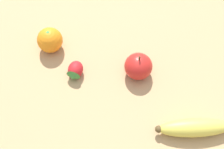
{
  "coord_description": "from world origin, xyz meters",
  "views": [
    {
      "loc": [
        -0.03,
        -0.39,
        0.69
      ],
      "look_at": [
        -0.04,
        -0.0,
        0.03
      ],
      "focal_mm": 50.0,
      "sensor_mm": 36.0,
      "label": 1
    }
  ],
  "objects_px": {
    "orange": "(50,40)",
    "strawberry": "(75,71)",
    "apple": "(138,66)",
    "banana": "(196,127)"
  },
  "relations": [
    {
      "from": "banana",
      "to": "apple",
      "type": "relative_size",
      "value": 2.46
    },
    {
      "from": "orange",
      "to": "strawberry",
      "type": "xyz_separation_m",
      "value": [
        0.07,
        -0.08,
        -0.01
      ]
    },
    {
      "from": "orange",
      "to": "apple",
      "type": "distance_m",
      "value": 0.24
    },
    {
      "from": "banana",
      "to": "strawberry",
      "type": "xyz_separation_m",
      "value": [
        -0.29,
        0.15,
        -0.0
      ]
    },
    {
      "from": "apple",
      "to": "banana",
      "type": "bearing_deg",
      "value": -50.57
    },
    {
      "from": "strawberry",
      "to": "apple",
      "type": "relative_size",
      "value": 0.77
    },
    {
      "from": "banana",
      "to": "orange",
      "type": "xyz_separation_m",
      "value": [
        -0.36,
        0.23,
        0.01
      ]
    },
    {
      "from": "orange",
      "to": "apple",
      "type": "relative_size",
      "value": 0.88
    },
    {
      "from": "strawberry",
      "to": "apple",
      "type": "bearing_deg",
      "value": 106.43
    },
    {
      "from": "orange",
      "to": "strawberry",
      "type": "bearing_deg",
      "value": -50.02
    }
  ]
}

